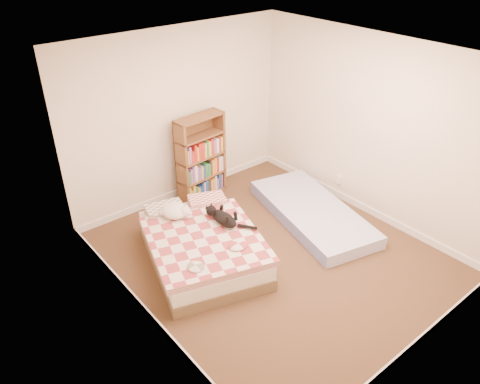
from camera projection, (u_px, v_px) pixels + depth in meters
room at (275, 171)px, 5.32m from camera, size 3.51×4.01×2.51m
bed at (201, 244)px, 5.76m from camera, size 1.69×2.03×0.47m
bookshelf at (200, 165)px, 6.97m from camera, size 0.79×0.33×1.28m
floor_mattress at (312, 213)px, 6.60m from camera, size 1.38×2.20×0.18m
black_cat at (223, 217)px, 5.78m from camera, size 0.26×0.72×0.16m
white_dog at (176, 211)px, 5.88m from camera, size 0.37×0.40×0.17m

